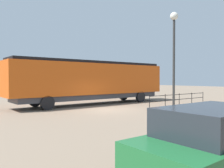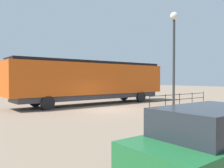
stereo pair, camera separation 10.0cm
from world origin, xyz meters
name	(u,v)px [view 1 (the left image)]	position (x,y,z in m)	size (l,w,h in m)	color
ground_plane	(108,110)	(0.00, 0.00, 0.00)	(120.00, 120.00, 0.00)	#84705B
locomotive	(97,80)	(-4.09, 1.79, 2.27)	(2.97, 15.64, 4.02)	#D15114
parked_car_green	(218,144)	(11.67, -5.64, 0.91)	(1.94, 4.68, 1.77)	#1E6633
lamp_post	(174,42)	(4.48, 2.23, 4.87)	(0.54, 0.54, 6.88)	#2D2D2D
platform_fence	(179,98)	(2.15, 6.08, 0.74)	(0.05, 7.49, 1.14)	black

